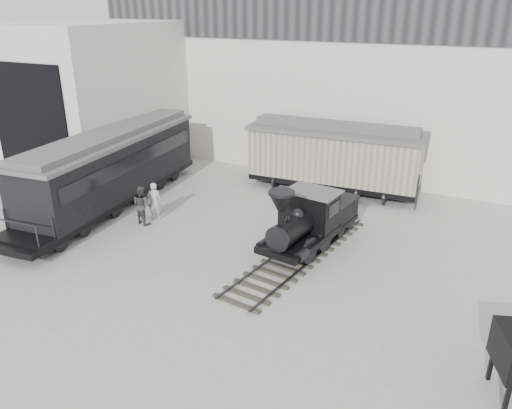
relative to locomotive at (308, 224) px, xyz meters
The scene contains 8 objects.
ground 4.53m from the locomotive, 105.28° to the right, with size 90.00×90.00×0.00m, color #9E9E9B.
north_wall 11.67m from the locomotive, 96.08° to the left, with size 34.00×2.51×11.00m.
west_pavilion 16.99m from the locomotive, 159.79° to the left, with size 7.00×12.11×9.00m.
locomotive is the anchor object (origin of this frame).
boxcar 7.76m from the locomotive, 99.72° to the left, with size 9.80×3.42×3.97m.
passenger_coach 11.15m from the locomotive, behind, with size 4.09×13.91×3.67m.
visitor_a 7.96m from the locomotive, behind, with size 0.70×0.46×1.92m, color #BCBCBC.
visitor_b 8.24m from the locomotive, behind, with size 0.94×0.73×1.93m, color #3E3E3E.
Camera 1 is at (7.65, -14.26, 10.05)m, focal length 35.00 mm.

